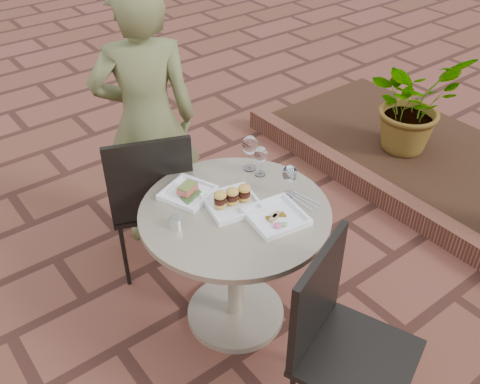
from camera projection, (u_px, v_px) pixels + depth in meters
ground at (233, 360)px, 2.68m from camera, size 60.00×60.00×0.00m
cafe_table at (235, 249)px, 2.63m from camera, size 0.90×0.90×0.73m
chair_far at (150, 193)px, 2.89m from camera, size 0.57×0.57×0.93m
chair_near at (338, 332)px, 2.14m from camera, size 0.57×0.57×0.93m
diner at (147, 122)px, 3.01m from camera, size 0.69×0.58×1.60m
plate_salmon at (188, 192)px, 2.57m from camera, size 0.28×0.28×0.06m
plate_sliders at (232, 200)px, 2.49m from camera, size 0.28×0.28×0.15m
plate_tuna at (276, 216)px, 2.42m from camera, size 0.28×0.28×0.03m
wine_glass_right at (290, 174)px, 2.51m from camera, size 0.07×0.07×0.17m
wine_glass_mid at (250, 146)px, 2.68m from camera, size 0.08×0.08×0.19m
wine_glass_far at (261, 155)px, 2.65m from camera, size 0.07×0.07×0.16m
steel_ramekin at (176, 222)px, 2.38m from camera, size 0.08×0.08×0.05m
cutlery_set at (303, 200)px, 2.54m from camera, size 0.11×0.20×0.00m
planter_curb at (395, 201)px, 3.61m from camera, size 0.12×3.00×0.15m
mulch_bed at (455, 171)px, 3.98m from camera, size 1.30×3.00×0.06m
potted_plant_a at (412, 103)px, 3.99m from camera, size 0.75×0.67×0.76m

